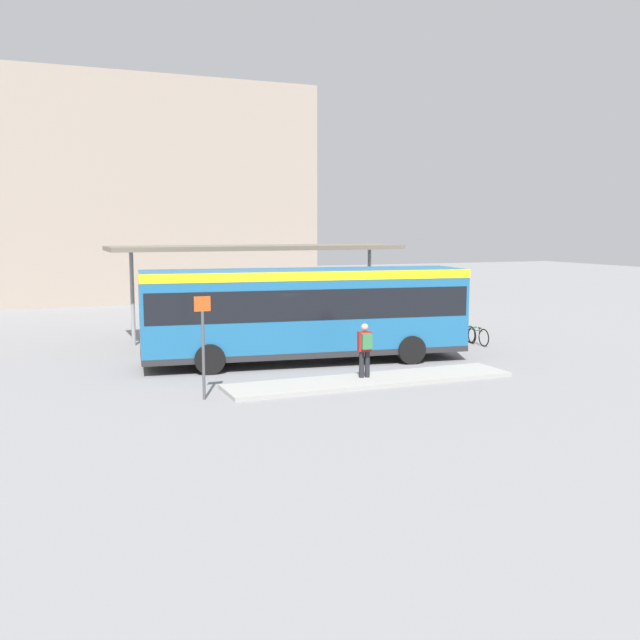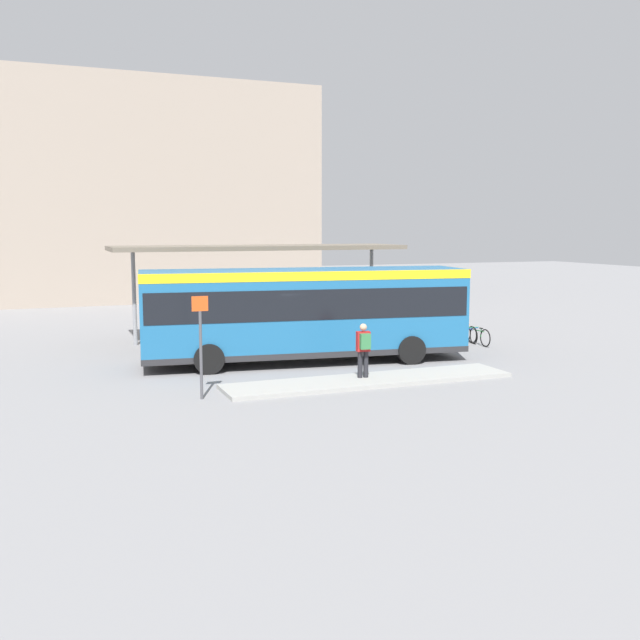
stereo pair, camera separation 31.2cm
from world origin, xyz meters
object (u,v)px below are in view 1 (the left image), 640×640
bicycle_orange (457,331)px  potted_planter_far_side (239,330)px  potted_planter_near_shelter (360,324)px  platform_sign (203,343)px  bicycle_green (477,336)px  city_bus (305,308)px  bicycle_blue (467,334)px  bicycle_yellow (444,329)px  pedestrian_waiting (365,347)px

bicycle_orange → potted_planter_far_side: bearing=-98.3°
potted_planter_near_shelter → platform_sign: 10.64m
potted_planter_far_side → bicycle_green: bearing=-16.1°
bicycle_green → bicycle_orange: bicycle_orange is taller
city_bus → potted_planter_near_shelter: bearing=47.7°
city_bus → platform_sign: 6.05m
bicycle_blue → bicycle_yellow: size_ratio=0.96×
potted_planter_far_side → bicycle_blue: bearing=-11.7°
bicycle_orange → platform_sign: 13.84m
bicycle_blue → potted_planter_far_side: bearing=-94.3°
bicycle_blue → bicycle_yellow: 1.49m
potted_planter_far_side → platform_sign: (-3.11, -7.59, 0.85)m
bicycle_blue → bicycle_orange: size_ratio=0.95×
platform_sign → potted_planter_far_side: bearing=67.7°
bicycle_yellow → bicycle_blue: bearing=5.5°
bicycle_orange → platform_sign: platform_sign is taller
city_bus → platform_sign: bearing=-130.7°
bicycle_yellow → potted_planter_near_shelter: size_ratio=1.09×
potted_planter_far_side → pedestrian_waiting: bearing=-75.2°
potted_planter_far_side → city_bus: bearing=-68.8°
bicycle_blue → potted_planter_far_side: potted_planter_far_side is taller
bicycle_green → potted_planter_near_shelter: bearing=65.3°
bicycle_yellow → bicycle_orange: bearing=13.5°
pedestrian_waiting → potted_planter_near_shelter: 7.22m
pedestrian_waiting → bicycle_yellow: size_ratio=1.00×
pedestrian_waiting → bicycle_orange: (7.18, 6.02, -0.70)m
bicycle_green → potted_planter_far_side: size_ratio=1.19×
bicycle_green → bicycle_orange: bearing=-0.3°
bicycle_yellow → potted_planter_far_side: 8.89m
city_bus → bicycle_green: (7.66, 0.93, -1.51)m
city_bus → bicycle_yellow: size_ratio=6.88×
platform_sign → potted_planter_near_shelter: bearing=41.4°
potted_planter_near_shelter → bicycle_orange: bearing=-7.6°
potted_planter_far_side → platform_sign: platform_sign is taller
bicycle_orange → potted_planter_near_shelter: (-4.23, 0.56, 0.42)m
potted_planter_near_shelter → potted_planter_far_side: potted_planter_near_shelter is taller
bicycle_orange → bicycle_yellow: 0.76m
potted_planter_near_shelter → bicycle_blue: bearing=-17.2°
city_bus → potted_planter_far_side: 3.97m
city_bus → pedestrian_waiting: bearing=-74.5°
bicycle_green → pedestrian_waiting: bearing=123.7°
bicycle_orange → pedestrian_waiting: bearing=-51.2°
bicycle_orange → bicycle_yellow: bearing=-166.0°
bicycle_blue → platform_sign: 13.50m
bicycle_blue → platform_sign: bearing=-57.5°
city_bus → platform_sign: size_ratio=4.03×
city_bus → pedestrian_waiting: city_bus is taller
bicycle_orange → platform_sign: size_ratio=0.60×
bicycle_green → bicycle_yellow: bearing=5.4°
platform_sign → bicycle_green: bearing=22.3°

